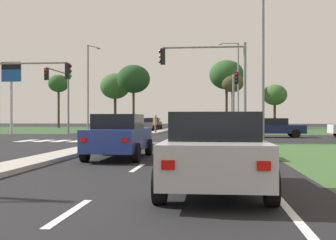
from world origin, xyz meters
name	(u,v)px	position (x,y,z in m)	size (l,w,h in m)	color
ground_plane	(137,138)	(0.00, 30.00, 0.00)	(200.00, 200.00, 0.00)	black
median_island_near	(34,161)	(0.00, 11.00, 0.07)	(1.20, 22.00, 0.14)	#ADA89E
median_island_far	(169,129)	(0.00, 55.00, 0.07)	(1.20, 36.00, 0.14)	gray
lane_dash_near	(70,213)	(3.50, 4.09, 0.01)	(0.14, 2.00, 0.01)	silver
lane_dash_second	(137,168)	(3.50, 10.09, 0.01)	(0.14, 2.00, 0.01)	silver
lane_dash_third	(161,152)	(3.50, 16.09, 0.01)	(0.14, 2.00, 0.01)	silver
lane_dash_fourth	(174,144)	(3.50, 22.09, 0.01)	(0.14, 2.00, 0.01)	silver
lane_dash_fifth	(181,139)	(3.50, 28.09, 0.01)	(0.14, 2.00, 0.01)	silver
edge_line_right	(248,162)	(6.85, 12.00, 0.01)	(0.14, 24.00, 0.01)	silver
stop_bar_near	(180,143)	(3.80, 23.00, 0.01)	(6.40, 0.50, 0.01)	silver
crosswalk_bar_near	(26,141)	(-6.40, 24.80, 0.01)	(0.70, 2.80, 0.01)	silver
crosswalk_bar_second	(43,141)	(-5.25, 24.80, 0.01)	(0.70, 2.80, 0.01)	silver
crosswalk_bar_third	(61,141)	(-4.10, 24.80, 0.01)	(0.70, 2.80, 0.01)	silver
crosswalk_bar_fourth	(78,141)	(-2.95, 24.80, 0.01)	(0.70, 2.80, 0.01)	silver
crosswalk_bar_fifth	(95,141)	(-1.80, 24.80, 0.01)	(0.70, 2.80, 0.01)	silver
car_navy_second	(275,128)	(10.53, 31.82, 0.77)	(4.47, 2.08, 1.49)	#161E47
car_black_third	(153,123)	(-2.32, 56.39, 0.81)	(2.06, 4.29, 1.58)	black
car_silver_fourth	(214,151)	(5.70, 6.29, 0.80)	(2.05, 4.52, 1.56)	#B7B7BC
car_blue_fifth	(119,136)	(2.32, 13.05, 0.81)	(1.95, 4.47, 1.60)	navy
car_maroon_sixth	(211,137)	(5.64, 13.64, 0.76)	(2.09, 4.19, 1.49)	maroon
car_grey_seventh	(148,124)	(-2.25, 50.51, 0.79)	(2.00, 4.56, 1.54)	slate
traffic_signal_far_left	(61,89)	(-7.60, 34.55, 4.06)	(0.32, 5.66, 5.82)	gray
traffic_signal_near_left	(26,84)	(-5.78, 23.40, 3.57)	(4.81, 0.32, 5.14)	gray
traffic_signal_far_right	(235,91)	(7.60, 34.73, 3.77)	(0.32, 5.06, 5.42)	gray
traffic_signal_near_right	(213,74)	(5.75, 23.40, 4.12)	(5.21, 0.32, 5.95)	gray
street_lamp_second	(259,54)	(8.66, 25.36, 5.50)	(2.57, 0.92, 9.85)	gray
street_lamp_third	(89,84)	(-8.79, 47.44, 5.62)	(1.25, 1.74, 10.18)	gray
street_lamp_fourth	(237,82)	(8.68, 50.63, 5.92)	(2.50, 0.75, 10.70)	gray
pedestrian_at_median	(156,121)	(0.29, 38.76, 1.19)	(0.34, 0.34, 1.74)	maroon
fuel_price_totem	(11,81)	(-12.73, 35.76, 4.89)	(1.80, 0.24, 6.68)	silver
treeline_near	(59,84)	(-19.03, 65.35, 7.09)	(3.33, 3.33, 8.61)	#423323
treeline_second	(115,86)	(-9.99, 66.61, 6.74)	(4.90, 4.90, 8.86)	#423323
treeline_third	(134,79)	(-5.93, 61.05, 7.36)	(4.93, 4.93, 9.49)	#423323
treeline_fourth	(232,83)	(8.80, 63.42, 6.88)	(3.47, 3.47, 8.43)	#423323
treeline_fifth	(227,75)	(7.95, 64.82, 8.22)	(5.30, 5.30, 10.51)	#423323
treeline_sixth	(275,95)	(15.03, 63.25, 4.99)	(3.64, 3.64, 6.58)	#423323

